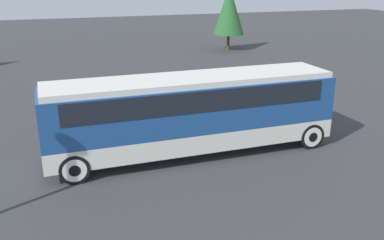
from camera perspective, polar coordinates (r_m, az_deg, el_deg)
name	(u,v)px	position (r m, az deg, el deg)	size (l,w,h in m)	color
ground_plane	(192,153)	(17.46, 0.00, -4.47)	(120.00, 120.00, 0.00)	#38383A
tour_bus	(194,108)	(16.82, 0.31, 1.61)	(11.47, 2.54, 3.19)	silver
parked_car_near	(183,95)	(23.16, -1.15, 3.32)	(4.13, 1.89, 1.41)	navy
parked_car_mid	(115,105)	(21.83, -10.20, 2.00)	(4.05, 1.90, 1.36)	#7A6B5B
tree_center	(229,10)	(41.41, 4.96, 14.37)	(2.91, 2.91, 5.95)	brown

